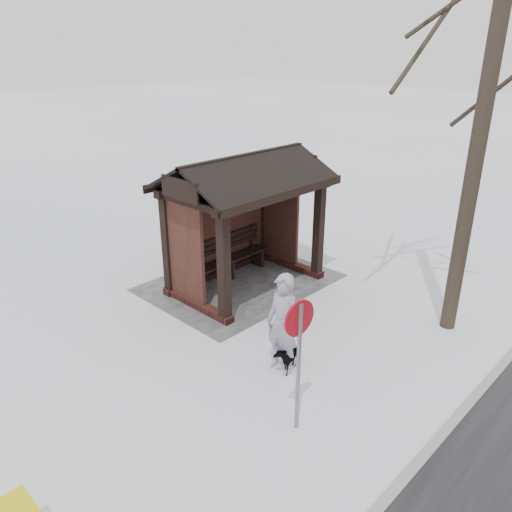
{
  "coord_description": "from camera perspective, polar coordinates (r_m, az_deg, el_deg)",
  "views": [
    {
      "loc": [
        7.4,
        7.47,
        5.17
      ],
      "look_at": [
        0.5,
        0.8,
        1.13
      ],
      "focal_mm": 35.0,
      "sensor_mm": 36.0,
      "label": 1
    }
  ],
  "objects": [
    {
      "name": "trampled_patch",
      "position": [
        11.85,
        -1.79,
        -3.03
      ],
      "size": [
        4.2,
        3.2,
        0.02
      ],
      "primitive_type": "cube",
      "color": "gray",
      "rests_on": "ground"
    },
    {
      "name": "pedestrian",
      "position": [
        8.41,
        3.1,
        -7.77
      ],
      "size": [
        0.44,
        0.66,
        1.79
      ],
      "primitive_type": "imported",
      "rotation": [
        0.0,
        0.0,
        1.58
      ],
      "color": "#9791AA",
      "rests_on": "ground"
    },
    {
      "name": "ground",
      "position": [
        11.72,
        -1.11,
        -3.36
      ],
      "size": [
        120.0,
        120.0,
        0.0
      ],
      "primitive_type": "plane",
      "color": "white",
      "rests_on": "ground"
    },
    {
      "name": "bus_shelter",
      "position": [
        11.05,
        -1.78,
        7.02
      ],
      "size": [
        3.6,
        2.4,
        3.09
      ],
      "color": "#371614",
      "rests_on": "ground"
    },
    {
      "name": "road_sign",
      "position": [
        6.87,
        4.89,
        -9.25
      ],
      "size": [
        0.54,
        0.11,
        2.1
      ],
      "rotation": [
        0.0,
        0.0,
        -0.1
      ],
      "color": "slate",
      "rests_on": "ground"
    },
    {
      "name": "kerb",
      "position": [
        9.24,
        24.53,
        -13.53
      ],
      "size": [
        120.0,
        0.15,
        0.06
      ],
      "primitive_type": "cube",
      "color": "gray",
      "rests_on": "ground"
    },
    {
      "name": "dog",
      "position": [
        8.76,
        3.69,
        -11.37
      ],
      "size": [
        0.66,
        0.41,
        0.51
      ],
      "primitive_type": "imported",
      "rotation": [
        0.0,
        0.0,
        1.81
      ],
      "color": "black",
      "rests_on": "ground"
    }
  ]
}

